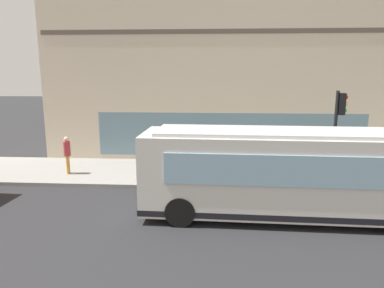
{
  "coord_description": "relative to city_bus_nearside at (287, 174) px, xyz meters",
  "views": [
    {
      "loc": [
        -12.07,
        0.85,
        5.0
      ],
      "look_at": [
        3.14,
        1.83,
        1.9
      ],
      "focal_mm": 33.27,
      "sensor_mm": 36.0,
      "label": 1
    }
  ],
  "objects": [
    {
      "name": "ground",
      "position": [
        0.1,
        1.68,
        -1.55
      ],
      "size": [
        120.0,
        120.0,
        0.0
      ],
      "primitive_type": "plane",
      "color": "#262628"
    },
    {
      "name": "sidewalk_curb",
      "position": [
        5.03,
        1.68,
        -1.48
      ],
      "size": [
        4.66,
        40.0,
        0.15
      ],
      "primitive_type": "cube",
      "color": "gray",
      "rests_on": "ground"
    },
    {
      "name": "building_corner",
      "position": [
        10.44,
        1.68,
        4.86
      ],
      "size": [
        6.22,
        20.89,
        12.85
      ],
      "color": "beige",
      "rests_on": "ground"
    },
    {
      "name": "city_bus_nearside",
      "position": [
        0.0,
        0.0,
        0.0
      ],
      "size": [
        2.85,
        10.11,
        3.07
      ],
      "color": "silver",
      "rests_on": "ground"
    },
    {
      "name": "traffic_light_near_corner",
      "position": [
        3.17,
        -2.66,
        1.44
      ],
      "size": [
        0.32,
        0.49,
        4.09
      ],
      "color": "black",
      "rests_on": "sidewalk_curb"
    },
    {
      "name": "fire_hydrant",
      "position": [
        6.63,
        -6.21,
        -1.04
      ],
      "size": [
        0.35,
        0.35,
        0.74
      ],
      "color": "red",
      "rests_on": "sidewalk_curb"
    },
    {
      "name": "pedestrian_walking_along_curb",
      "position": [
        4.68,
        -1.36,
        -0.46
      ],
      "size": [
        0.32,
        0.32,
        1.64
      ],
      "color": "#3F8C4C",
      "rests_on": "sidewalk_curb"
    },
    {
      "name": "pedestrian_near_building_entrance",
      "position": [
        6.73,
        -2.44,
        -0.44
      ],
      "size": [
        0.32,
        0.32,
        1.68
      ],
      "color": "#B23338",
      "rests_on": "sidewalk_curb"
    },
    {
      "name": "pedestrian_near_hydrant",
      "position": [
        4.11,
        0.46,
        -0.44
      ],
      "size": [
        0.32,
        0.32,
        1.68
      ],
      "color": "#99994C",
      "rests_on": "sidewalk_curb"
    },
    {
      "name": "pedestrian_by_light_pole",
      "position": [
        4.26,
        9.58,
        -0.35
      ],
      "size": [
        0.32,
        0.32,
        1.82
      ],
      "color": "gold",
      "rests_on": "sidewalk_curb"
    },
    {
      "name": "newspaper_vending_box",
      "position": [
        5.09,
        3.66,
        -0.95
      ],
      "size": [
        0.44,
        0.43,
        0.9
      ],
      "color": "#197233",
      "rests_on": "sidewalk_curb"
    }
  ]
}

